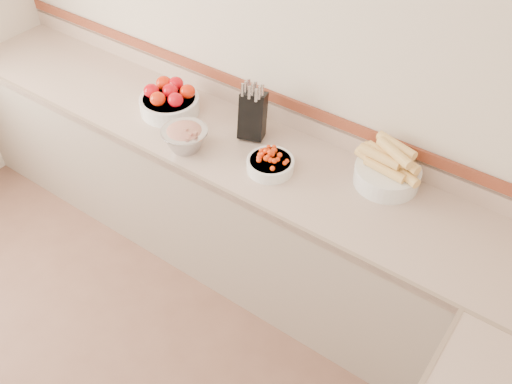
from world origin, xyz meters
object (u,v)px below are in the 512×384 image
Objects in this scene: knife_block at (253,114)px; cherry_tomato_bowl at (270,163)px; rhubarb_bowl at (185,137)px; tomato_bowl at (169,100)px; corn_bowl at (388,170)px.

cherry_tomato_bowl is (0.25, -0.19, -0.09)m from knife_block.
cherry_tomato_bowl is 0.97× the size of rhubarb_bowl.
tomato_bowl is 1.30m from corn_bowl.
tomato_bowl is 1.40× the size of cherry_tomato_bowl.
corn_bowl reaches higher than cherry_tomato_bowl.
corn_bowl is (1.29, 0.16, 0.01)m from tomato_bowl.
tomato_bowl is at bearing -173.02° from corn_bowl.
rhubarb_bowl is at bearing -159.69° from corn_bowl.
cherry_tomato_bowl is at bearing 13.82° from rhubarb_bowl.
cherry_tomato_bowl is (0.76, -0.09, -0.03)m from tomato_bowl.
knife_block is 0.96× the size of tomato_bowl.
tomato_bowl is at bearing 144.79° from rhubarb_bowl.
tomato_bowl is at bearing 172.98° from cherry_tomato_bowl.
knife_block is 0.77m from corn_bowl.
knife_block reaches higher than corn_bowl.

